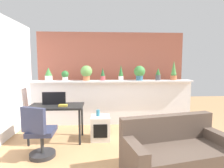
# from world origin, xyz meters

# --- Properties ---
(ground_plane) EXTENTS (12.00, 12.00, 0.00)m
(ground_plane) POSITION_xyz_m (0.00, 0.00, 0.00)
(ground_plane) COLOR tan
(divider_wall) EXTENTS (4.19, 0.16, 1.13)m
(divider_wall) POSITION_xyz_m (0.00, 2.00, 0.57)
(divider_wall) COLOR white
(divider_wall) RESTS_ON ground
(plant_shelf) EXTENTS (4.19, 0.33, 0.04)m
(plant_shelf) POSITION_xyz_m (0.00, 1.96, 1.15)
(plant_shelf) COLOR white
(plant_shelf) RESTS_ON divider_wall
(brick_wall_behind) EXTENTS (4.19, 0.10, 2.50)m
(brick_wall_behind) POSITION_xyz_m (0.00, 2.60, 1.25)
(brick_wall_behind) COLOR #9E5442
(brick_wall_behind) RESTS_ON ground
(potted_plant_0) EXTENTS (0.18, 0.18, 0.34)m
(potted_plant_0) POSITION_xyz_m (-1.64, 1.98, 1.34)
(potted_plant_0) COLOR silver
(potted_plant_0) RESTS_ON plant_shelf
(potted_plant_1) EXTENTS (0.18, 0.18, 0.26)m
(potted_plant_1) POSITION_xyz_m (-1.21, 1.93, 1.31)
(potted_plant_1) COLOR silver
(potted_plant_1) RESTS_ON plant_shelf
(potted_plant_2) EXTENTS (0.30, 0.30, 0.39)m
(potted_plant_2) POSITION_xyz_m (-0.68, 1.95, 1.39)
(potted_plant_2) COLOR #C66B42
(potted_plant_2) RESTS_ON plant_shelf
(potted_plant_3) EXTENTS (0.13, 0.13, 0.33)m
(potted_plant_3) POSITION_xyz_m (-0.26, 1.97, 1.33)
(potted_plant_3) COLOR #B7474C
(potted_plant_3) RESTS_ON plant_shelf
(potted_plant_4) EXTENTS (0.13, 0.13, 0.40)m
(potted_plant_4) POSITION_xyz_m (0.22, 1.98, 1.37)
(potted_plant_4) COLOR silver
(potted_plant_4) RESTS_ON plant_shelf
(potted_plant_5) EXTENTS (0.29, 0.29, 0.38)m
(potted_plant_5) POSITION_xyz_m (0.70, 1.93, 1.38)
(potted_plant_5) COLOR #386B84
(potted_plant_5) RESTS_ON plant_shelf
(potted_plant_6) EXTENTS (0.13, 0.13, 0.32)m
(potted_plant_6) POSITION_xyz_m (1.19, 1.93, 1.33)
(potted_plant_6) COLOR #4C4C51
(potted_plant_6) RESTS_ON plant_shelf
(potted_plant_7) EXTENTS (0.16, 0.16, 0.51)m
(potted_plant_7) POSITION_xyz_m (1.63, 1.98, 1.39)
(potted_plant_7) COLOR #C66B42
(potted_plant_7) RESTS_ON plant_shelf
(desk) EXTENTS (1.10, 0.60, 0.75)m
(desk) POSITION_xyz_m (-1.23, 0.97, 0.67)
(desk) COLOR black
(desk) RESTS_ON ground
(tv_monitor) EXTENTS (0.48, 0.04, 0.27)m
(tv_monitor) POSITION_xyz_m (-1.29, 1.05, 0.88)
(tv_monitor) COLOR black
(tv_monitor) RESTS_ON desk
(office_chair) EXTENTS (0.51, 0.51, 0.91)m
(office_chair) POSITION_xyz_m (-1.35, 0.22, 0.39)
(office_chair) COLOR #262628
(office_chair) RESTS_ON ground
(side_cube_shelf) EXTENTS (0.40, 0.41, 0.50)m
(side_cube_shelf) POSITION_xyz_m (-0.32, 0.96, 0.25)
(side_cube_shelf) COLOR silver
(side_cube_shelf) RESTS_ON ground
(vase_on_shelf) EXTENTS (0.07, 0.07, 0.13)m
(vase_on_shelf) POSITION_xyz_m (-0.37, 1.00, 0.57)
(vase_on_shelf) COLOR teal
(vase_on_shelf) RESTS_ON side_cube_shelf
(book_on_desk) EXTENTS (0.17, 0.11, 0.04)m
(book_on_desk) POSITION_xyz_m (-1.07, 0.86, 0.77)
(book_on_desk) COLOR gold
(book_on_desk) RESTS_ON desk
(couch) EXTENTS (1.68, 1.06, 0.80)m
(couch) POSITION_xyz_m (0.80, -0.32, 0.28)
(couch) COLOR brown
(couch) RESTS_ON ground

